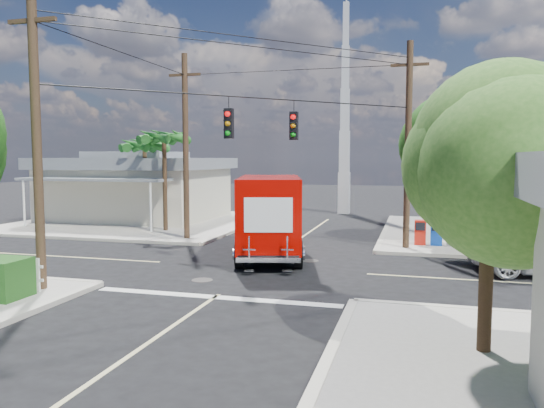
% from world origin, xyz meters
% --- Properties ---
extents(ground, '(120.00, 120.00, 0.00)m').
position_xyz_m(ground, '(0.00, 0.00, 0.00)').
color(ground, black).
rests_on(ground, ground).
extents(sidewalk_ne, '(14.12, 14.12, 0.14)m').
position_xyz_m(sidewalk_ne, '(10.88, 10.88, 0.07)').
color(sidewalk_ne, '#A19C92').
rests_on(sidewalk_ne, ground).
extents(sidewalk_nw, '(14.12, 14.12, 0.14)m').
position_xyz_m(sidewalk_nw, '(-10.88, 10.88, 0.07)').
color(sidewalk_nw, '#A19C92').
rests_on(sidewalk_nw, ground).
extents(road_markings, '(32.00, 32.00, 0.01)m').
position_xyz_m(road_markings, '(0.00, -1.47, 0.01)').
color(road_markings, beige).
rests_on(road_markings, ground).
extents(building_nw, '(10.80, 10.20, 4.30)m').
position_xyz_m(building_nw, '(-12.00, 12.46, 2.22)').
color(building_nw, beige).
rests_on(building_nw, sidewalk_nw).
extents(radio_tower, '(0.80, 0.80, 17.00)m').
position_xyz_m(radio_tower, '(0.50, 20.00, 5.64)').
color(radio_tower, silver).
rests_on(radio_tower, ground).
extents(tree_ne_front, '(4.21, 4.14, 6.66)m').
position_xyz_m(tree_ne_front, '(7.21, 6.76, 4.77)').
color(tree_ne_front, '#422D1C').
rests_on(tree_ne_front, sidewalk_ne).
extents(tree_ne_back, '(3.77, 3.66, 5.82)m').
position_xyz_m(tree_ne_back, '(9.81, 8.96, 4.19)').
color(tree_ne_back, '#422D1C').
rests_on(tree_ne_back, sidewalk_ne).
extents(tree_se, '(3.67, 3.54, 5.62)m').
position_xyz_m(tree_se, '(7.01, -7.24, 4.04)').
color(tree_se, '#422D1C').
rests_on(tree_se, sidewalk_se).
extents(palm_nw_front, '(3.01, 3.08, 5.59)m').
position_xyz_m(palm_nw_front, '(-7.50, 7.50, 5.04)').
color(palm_nw_front, '#422D1C').
rests_on(palm_nw_front, sidewalk_nw).
extents(palm_nw_back, '(3.01, 3.08, 5.19)m').
position_xyz_m(palm_nw_back, '(-9.50, 9.00, 4.67)').
color(palm_nw_back, '#422D1C').
rests_on(palm_nw_back, sidewalk_nw).
extents(utility_poles, '(12.00, 10.68, 9.00)m').
position_xyz_m(utility_poles, '(-1.58, 1.60, 4.67)').
color(utility_poles, '#473321').
rests_on(utility_poles, ground).
extents(vending_boxes, '(1.90, 0.50, 1.10)m').
position_xyz_m(vending_boxes, '(6.50, 6.20, 0.69)').
color(vending_boxes, red).
rests_on(vending_boxes, sidewalk_ne).
extents(delivery_truck, '(4.08, 7.92, 3.29)m').
position_xyz_m(delivery_truck, '(-0.22, 2.49, 1.67)').
color(delivery_truck, black).
rests_on(delivery_truck, ground).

